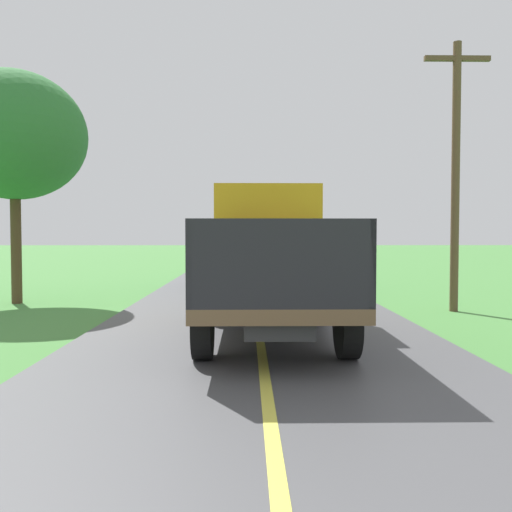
{
  "coord_description": "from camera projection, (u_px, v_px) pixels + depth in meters",
  "views": [
    {
      "loc": [
        -0.22,
        0.27,
        1.88
      ],
      "look_at": [
        -0.02,
        12.53,
        1.4
      ],
      "focal_mm": 37.57,
      "sensor_mm": 36.0,
      "label": 1
    }
  ],
  "objects": [
    {
      "name": "banana_truck_near",
      "position": [
        269.0,
        257.0,
        10.15
      ],
      "size": [
        2.38,
        5.82,
        2.8
      ],
      "color": "#2D2D30",
      "rests_on": "road_surface"
    },
    {
      "name": "banana_truck_far",
      "position": [
        255.0,
        246.0,
        19.76
      ],
      "size": [
        2.38,
        5.81,
        2.8
      ],
      "color": "#2D2D30",
      "rests_on": "road_surface"
    },
    {
      "name": "utility_pole_roadside",
      "position": [
        456.0,
        168.0,
        13.06
      ],
      "size": [
        1.6,
        0.2,
        6.56
      ],
      "color": "brown",
      "rests_on": "ground"
    },
    {
      "name": "roadside_tree_near_left",
      "position": [
        14.0,
        136.0,
        14.56
      ],
      "size": [
        3.87,
        3.87,
        6.34
      ],
      "color": "#4C3823",
      "rests_on": "ground"
    }
  ]
}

